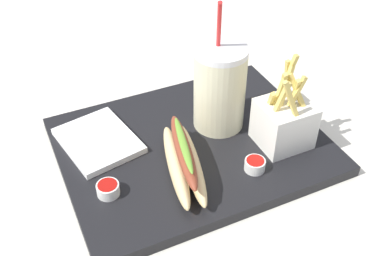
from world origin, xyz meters
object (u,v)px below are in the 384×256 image
at_px(hot_dog_1, 184,160).
at_px(ketchup_cup_2, 108,189).
at_px(soda_cup, 220,88).
at_px(ketchup_cup_1, 255,164).
at_px(fries_basket, 284,121).
at_px(napkin_stack, 98,141).

bearing_deg(hot_dog_1, ketchup_cup_2, -2.59).
height_order(hot_dog_1, ketchup_cup_2, hot_dog_1).
bearing_deg(hot_dog_1, soda_cup, -140.58).
bearing_deg(soda_cup, hot_dog_1, 39.42).
relative_size(ketchup_cup_1, ketchup_cup_2, 0.96).
height_order(soda_cup, ketchup_cup_2, soda_cup).
distance_m(hot_dog_1, ketchup_cup_1, 0.11).
height_order(ketchup_cup_1, ketchup_cup_2, same).
xyz_separation_m(fries_basket, ketchup_cup_1, (0.08, 0.04, -0.03)).
relative_size(fries_basket, ketchup_cup_2, 4.50).
bearing_deg(ketchup_cup_1, hot_dog_1, -21.87).
distance_m(fries_basket, ketchup_cup_1, 0.09).
bearing_deg(soda_cup, ketchup_cup_2, 19.79).
xyz_separation_m(ketchup_cup_2, napkin_stack, (-0.02, -0.12, -0.01)).
distance_m(fries_basket, napkin_stack, 0.31).
height_order(fries_basket, ketchup_cup_2, fries_basket).
bearing_deg(hot_dog_1, napkin_stack, -50.45).
bearing_deg(fries_basket, hot_dog_1, -0.76).
distance_m(ketchup_cup_1, napkin_stack, 0.27).
height_order(soda_cup, hot_dog_1, soda_cup).
xyz_separation_m(hot_dog_1, ketchup_cup_1, (-0.11, 0.04, -0.01)).
relative_size(soda_cup, hot_dog_1, 1.22).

